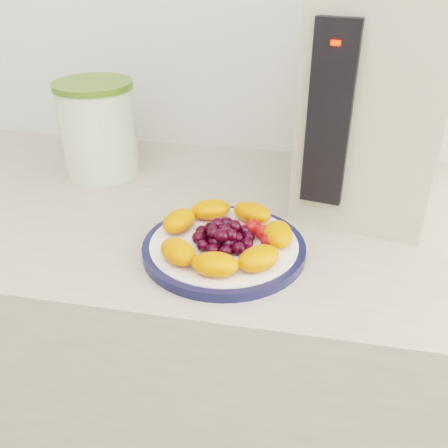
# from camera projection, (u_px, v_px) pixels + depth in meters

# --- Properties ---
(counter) EXTENTS (3.50, 0.60, 0.90)m
(counter) POSITION_uv_depth(u_px,v_px,m) (219.00, 386.00, 1.12)
(counter) COLOR #B5A997
(counter) RESTS_ON floor
(cabinet_face) EXTENTS (3.48, 0.58, 0.84)m
(cabinet_face) POSITION_uv_depth(u_px,v_px,m) (219.00, 395.00, 1.13)
(cabinet_face) COLOR #94714E
(cabinet_face) RESTS_ON floor
(plate_rim) EXTENTS (0.25, 0.25, 0.01)m
(plate_rim) POSITION_uv_depth(u_px,v_px,m) (224.00, 248.00, 0.76)
(plate_rim) COLOR #13173A
(plate_rim) RESTS_ON counter
(plate_face) EXTENTS (0.23, 0.23, 0.02)m
(plate_face) POSITION_uv_depth(u_px,v_px,m) (224.00, 247.00, 0.76)
(plate_face) COLOR white
(plate_face) RESTS_ON counter
(canister) EXTENTS (0.17, 0.17, 0.17)m
(canister) POSITION_uv_depth(u_px,v_px,m) (99.00, 132.00, 0.98)
(canister) COLOR #37670E
(canister) RESTS_ON counter
(canister_lid) EXTENTS (0.17, 0.17, 0.01)m
(canister_lid) POSITION_uv_depth(u_px,v_px,m) (92.00, 85.00, 0.94)
(canister_lid) COLOR #4A6A24
(canister_lid) RESTS_ON canister
(appliance_body) EXTENTS (0.26, 0.33, 0.37)m
(appliance_body) POSITION_uv_depth(u_px,v_px,m) (379.00, 97.00, 0.84)
(appliance_body) COLOR #B5B19B
(appliance_body) RESTS_ON counter
(appliance_panel) EXTENTS (0.07, 0.03, 0.28)m
(appliance_panel) POSITION_uv_depth(u_px,v_px,m) (329.00, 117.00, 0.74)
(appliance_panel) COLOR black
(appliance_panel) RESTS_ON appliance_body
(appliance_led) EXTENTS (0.01, 0.01, 0.01)m
(appliance_led) POSITION_uv_depth(u_px,v_px,m) (336.00, 43.00, 0.67)
(appliance_led) COLOR #FF0C05
(appliance_led) RESTS_ON appliance_panel
(fruit_plate) EXTENTS (0.22, 0.21, 0.03)m
(fruit_plate) POSITION_uv_depth(u_px,v_px,m) (227.00, 234.00, 0.75)
(fruit_plate) COLOR #FF5C0A
(fruit_plate) RESTS_ON plate_face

